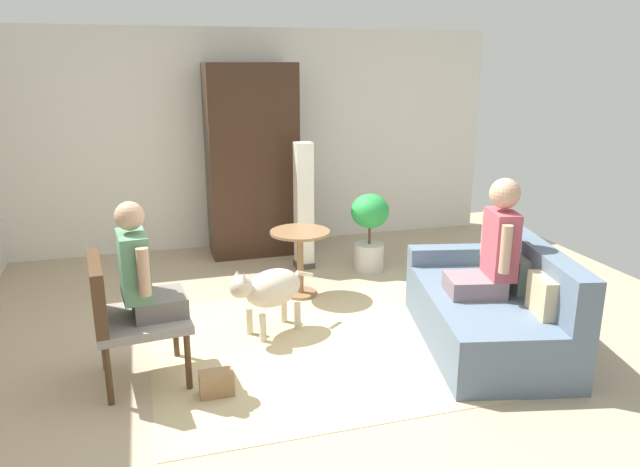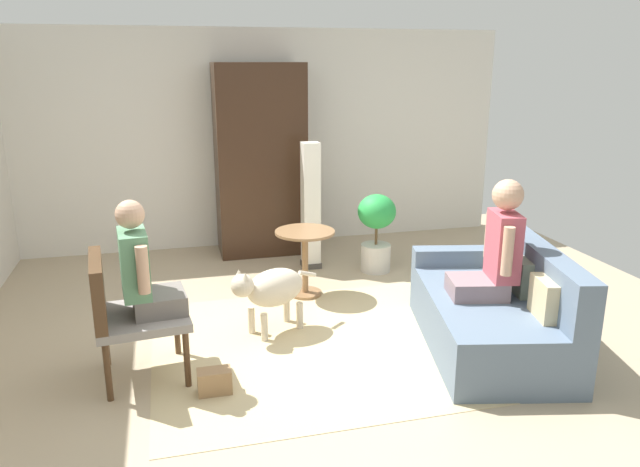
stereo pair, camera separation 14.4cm
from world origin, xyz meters
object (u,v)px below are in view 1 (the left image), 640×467
Objects in this scene: potted_plant at (370,227)px; column_lamp at (304,207)px; handbag at (217,383)px; person_on_couch at (493,247)px; armoire_cabinet at (252,161)px; armchair at (122,310)px; round_end_table at (300,252)px; dog at (270,289)px; person_on_armchair at (142,271)px; couch at (493,308)px.

column_lamp is (-0.64, 0.30, 0.19)m from potted_plant.
handbag is at bearing -117.62° from column_lamp.
person_on_couch is 0.42× the size of armoire_cabinet.
handbag is (-1.89, -2.08, -0.40)m from potted_plant.
person_on_couch is at bearing -65.73° from armoire_cabinet.
column_lamp is (1.82, 2.03, 0.13)m from armchair.
armoire_cabinet reaches higher than column_lamp.
round_end_table is 0.83× the size of dog.
round_end_table is at bearing -107.36° from column_lamp.
person_on_couch is 1.79m from dog.
person_on_armchair reaches higher than handbag.
round_end_table is at bearing 38.32° from armchair.
couch is at bearing -80.83° from potted_plant.
person_on_armchair is 0.91m from handbag.
person_on_couch is (2.72, -0.19, 0.26)m from armchair.
potted_plant is (2.31, 1.72, -0.32)m from person_on_armchair.
column_lamp reaches higher than round_end_table.
potted_plant reaches higher than handbag.
armoire_cabinet is (1.40, 2.73, 0.53)m from armchair.
person_on_couch is (-0.05, -0.01, 0.51)m from couch.
couch is 2.43m from column_lamp.
couch is 2.01× the size of person_on_couch.
armchair is at bearing 175.99° from person_on_couch.
column_lamp is (1.67, 2.01, -0.13)m from person_on_armchair.
potted_plant is 3.67× the size of handbag.
column_lamp is at bearing 62.38° from handbag.
handbag is (0.43, -0.37, -0.72)m from person_on_armchair.
potted_plant is at bearing 28.95° from round_end_table.
armchair is at bearing 148.37° from handbag.
column_lamp reaches higher than couch.
round_end_table is at bearing -151.05° from potted_plant.
person_on_couch is at bearing -51.33° from round_end_table.
armoire_cabinet reaches higher than person_on_couch.
column_lamp is (-0.95, 2.20, 0.38)m from couch.
person_on_armchair is at bearing 175.80° from couch.
person_on_couch reaches higher than couch.
armchair is 0.42× the size of armoire_cabinet.
person_on_armchair is 3.56× the size of handbag.
armchair is 2.00m from round_end_table.
armoire_cabinet is at bearing 62.93° from armchair.
handbag is (0.57, -0.35, -0.46)m from armchair.
round_end_table is 0.77× the size of potted_plant.
armchair is 1.18× the size of dog.
person_on_couch is at bearing -23.35° from dog.
person_on_armchair reaches higher than couch.
dog is at bearing -114.51° from column_lamp.
round_end_table is 0.86m from column_lamp.
person_on_couch reaches higher than handbag.
armchair is 4.01× the size of handbag.
round_end_table is at bearing 130.10° from couch.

